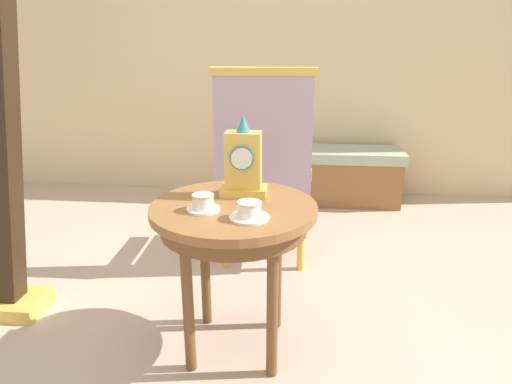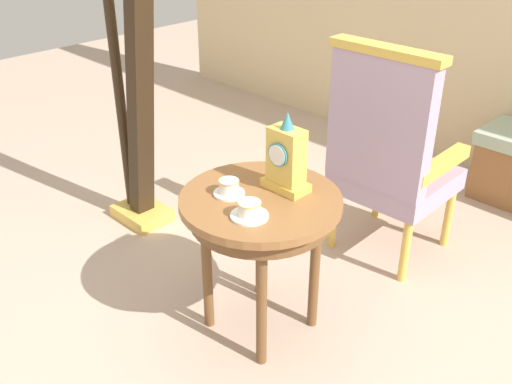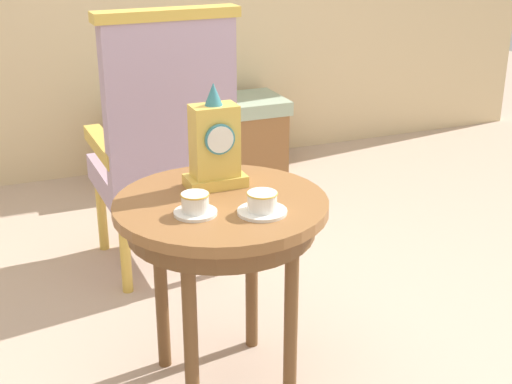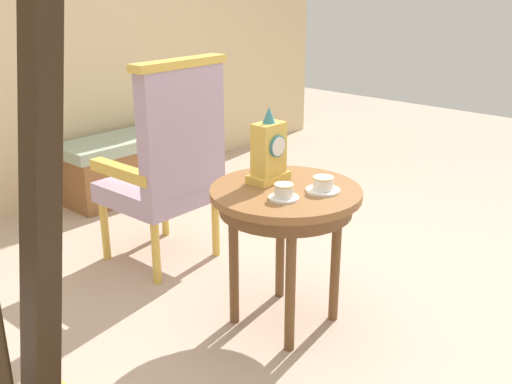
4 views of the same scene
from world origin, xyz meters
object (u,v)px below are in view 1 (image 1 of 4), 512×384
at_px(side_table, 235,224).
at_px(teacup_left, 203,203).
at_px(armchair, 264,165).
at_px(mantel_clock, 243,164).
at_px(teacup_right, 249,211).
at_px(window_bench, 338,175).

distance_m(side_table, teacup_left, 0.17).
bearing_deg(armchair, teacup_left, -99.84).
distance_m(mantel_clock, armchair, 0.75).
height_order(teacup_left, armchair, armchair).
height_order(mantel_clock, armchair, armchair).
bearing_deg(teacup_left, teacup_right, -19.79).
relative_size(teacup_right, window_bench, 0.15).
relative_size(side_table, teacup_right, 4.50).
relative_size(mantel_clock, window_bench, 0.34).
relative_size(teacup_left, window_bench, 0.13).
distance_m(teacup_right, armchair, 0.99).
bearing_deg(side_table, teacup_right, -62.03).
bearing_deg(mantel_clock, teacup_left, -123.92).
height_order(side_table, armchair, armchair).
distance_m(side_table, teacup_right, 0.19).
relative_size(armchair, window_bench, 1.14).
bearing_deg(armchair, mantel_clock, -92.31).
bearing_deg(window_bench, teacup_right, -103.30).
height_order(teacup_left, window_bench, teacup_left).
distance_m(armchair, window_bench, 1.28).
relative_size(mantel_clock, armchair, 0.29).
bearing_deg(side_table, mantel_clock, 79.57).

